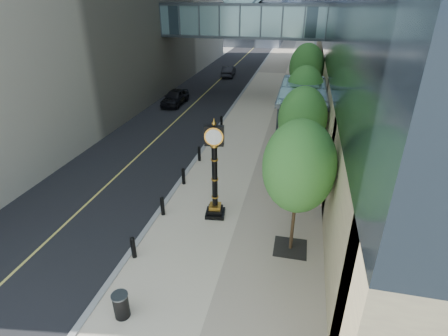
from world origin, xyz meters
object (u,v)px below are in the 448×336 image
(trash_bin, at_px, (121,306))
(street_clock, at_px, (215,177))
(car_far, at_px, (229,71))
(car_near, at_px, (175,97))
(pedestrian, at_px, (310,145))

(trash_bin, bearing_deg, street_clock, 76.16)
(street_clock, height_order, trash_bin, street_clock)
(car_far, bearing_deg, trash_bin, 93.19)
(street_clock, bearing_deg, car_far, 93.65)
(car_near, bearing_deg, pedestrian, -35.16)
(pedestrian, bearing_deg, car_far, -90.40)
(street_clock, distance_m, car_near, 19.88)
(street_clock, distance_m, car_far, 32.51)
(pedestrian, relative_size, car_far, 0.37)
(trash_bin, height_order, car_near, car_near)
(trash_bin, distance_m, car_far, 38.70)
(trash_bin, relative_size, car_far, 0.22)
(car_far, bearing_deg, street_clock, 97.37)
(trash_bin, bearing_deg, car_far, 96.72)
(trash_bin, height_order, car_far, car_far)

